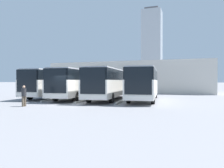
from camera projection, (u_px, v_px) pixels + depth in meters
ground_plane at (69, 104)px, 19.26m from camera, size 600.00×600.00×0.00m
bus_0 at (144, 83)px, 22.83m from camera, size 3.63×11.71×3.28m
curb_divider_0 at (122, 100)px, 21.85m from camera, size 0.90×6.44×0.15m
bus_1 at (109, 83)px, 23.58m from camera, size 3.63×11.71×3.28m
curb_divider_1 at (87, 100)px, 22.60m from camera, size 0.90×6.44×0.15m
bus_2 at (79, 83)px, 24.90m from camera, size 3.63×11.71×3.28m
curb_divider_2 at (57, 99)px, 23.92m from camera, size 0.90×6.44×0.15m
bus_3 at (55, 83)px, 26.82m from camera, size 3.63×11.71×3.28m
pedestrian at (24, 95)px, 17.37m from camera, size 0.42×0.42×1.67m
station_building at (130, 77)px, 39.78m from camera, size 27.86×11.76×5.32m
office_tower at (152, 46)px, 214.37m from camera, size 18.44×18.44×73.16m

